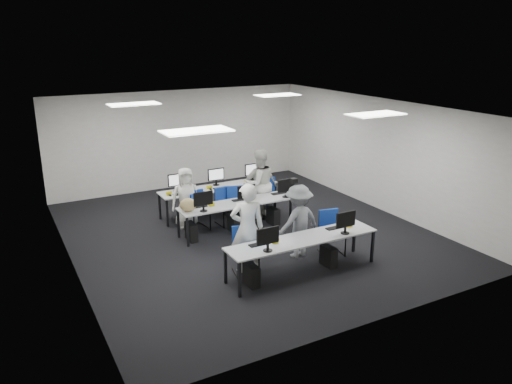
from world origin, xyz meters
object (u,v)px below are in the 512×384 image
chair_2 (198,217)px  chair_0 (245,259)px  desk_front (303,241)px  chair_4 (264,206)px  student_1 (259,184)px  chair_7 (263,201)px  chair_3 (226,213)px  student_0 (247,228)px  photographer (298,221)px  chair_5 (195,215)px  desk_mid (243,204)px  chair_6 (234,207)px  chair_1 (331,240)px  student_2 (186,198)px  student_3 (259,186)px

chair_2 → chair_0: bearing=-91.8°
desk_front → chair_0: chair_0 is taller
chair_4 → chair_2: bearing=171.0°
student_1 → chair_7: bearing=-134.5°
chair_3 → chair_7: size_ratio=0.94×
chair_7 → chair_2: bearing=167.2°
chair_3 → student_1: (0.98, 0.06, 0.61)m
student_0 → photographer: (1.29, 0.14, -0.13)m
chair_3 → chair_5: bearing=162.5°
desk_mid → chair_6: 0.96m
chair_7 → photographer: 2.93m
chair_5 → chair_7: size_ratio=0.94×
chair_5 → chair_2: bearing=-93.3°
chair_6 → student_1: student_1 is taller
desk_mid → photographer: bearing=-79.6°
chair_1 → chair_6: bearing=117.2°
desk_front → student_2: (-1.13, 3.46, 0.07)m
student_3 → photographer: bearing=-93.0°
chair_7 → student_0: (-1.99, -2.94, 0.62)m
chair_3 → photographer: size_ratio=0.58×
desk_front → student_3: bearing=75.4°
desk_mid → student_2: size_ratio=2.12×
chair_3 → chair_6: 0.44m
student_0 → student_2: (-0.19, 2.90, -0.17)m
chair_4 → chair_5: chair_5 is taller
chair_2 → desk_mid: bearing=-32.5°
chair_2 → student_0: 2.71m
chair_0 → chair_4: chair_0 is taller
desk_mid → chair_4: size_ratio=3.73×
chair_1 → chair_4: size_ratio=1.11×
chair_3 → student_2: student_2 is taller
student_2 → chair_7: bearing=13.0°
chair_7 → photographer: bearing=-125.5°
chair_0 → student_0: bearing=50.6°
chair_1 → chair_4: (-0.12, 2.77, -0.03)m
student_1 → student_2: student_1 is taller
chair_5 → photographer: size_ratio=0.58×
chair_2 → chair_7: bearing=8.9°
desk_front → chair_4: chair_4 is taller
desk_front → chair_5: bearing=105.7°
chair_6 → chair_5: bearing=-162.2°
desk_front → chair_1: 1.22m
chair_7 → student_0: bearing=-145.5°
chair_5 → student_2: bearing=145.3°
student_2 → photographer: size_ratio=0.95×
student_1 → photographer: student_1 is taller
student_1 → desk_mid: bearing=38.8°
chair_3 → student_1: 1.15m
student_2 → desk_mid: bearing=-25.3°
student_0 → photographer: size_ratio=1.16×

